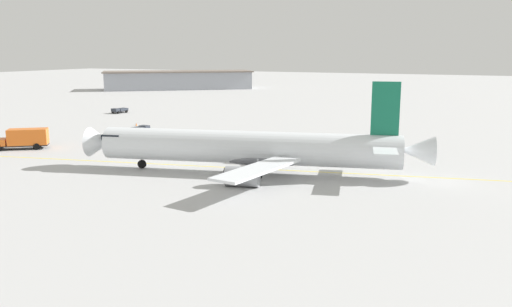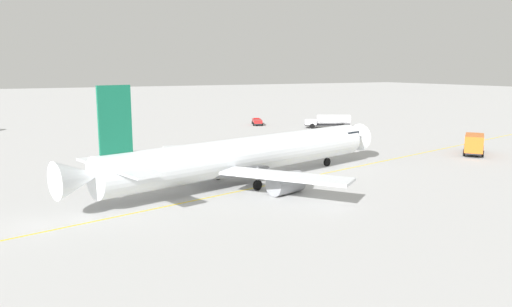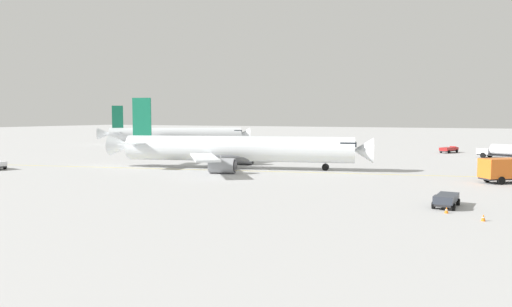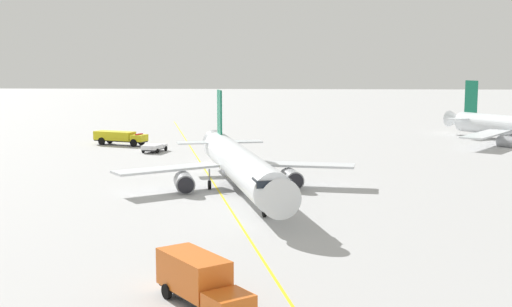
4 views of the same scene
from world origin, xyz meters
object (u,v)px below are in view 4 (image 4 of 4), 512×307
(pushback_tug_truck, at_px, (154,147))
(airliner_main, at_px, (239,166))
(fire_tender_truck, at_px, (120,137))
(catering_truck_truck, at_px, (199,279))

(pushback_tug_truck, bearing_deg, airliner_main, -139.85)
(fire_tender_truck, xyz_separation_m, pushback_tug_truck, (8.29, -9.25, -0.72))
(airliner_main, distance_m, pushback_tug_truck, 38.38)
(catering_truck_truck, bearing_deg, airliner_main, 142.93)
(airliner_main, xyz_separation_m, catering_truck_truck, (0.36, -38.80, -1.36))
(fire_tender_truck, distance_m, pushback_tug_truck, 12.44)
(fire_tender_truck, height_order, pushback_tug_truck, fire_tender_truck)
(airliner_main, relative_size, fire_tender_truck, 4.00)
(fire_tender_truck, bearing_deg, pushback_tug_truck, -28.58)
(airliner_main, height_order, fire_tender_truck, airliner_main)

